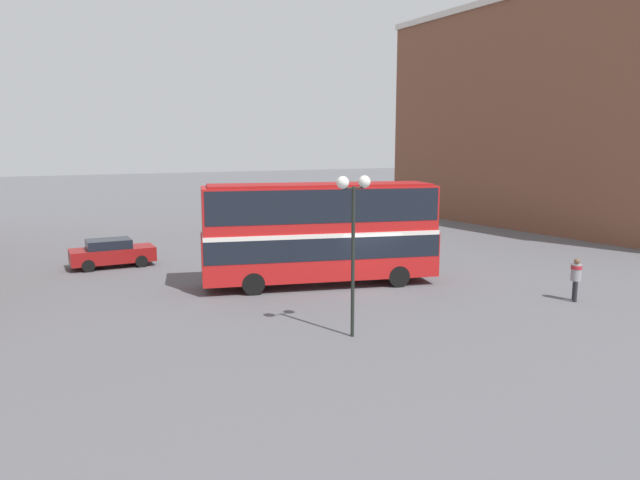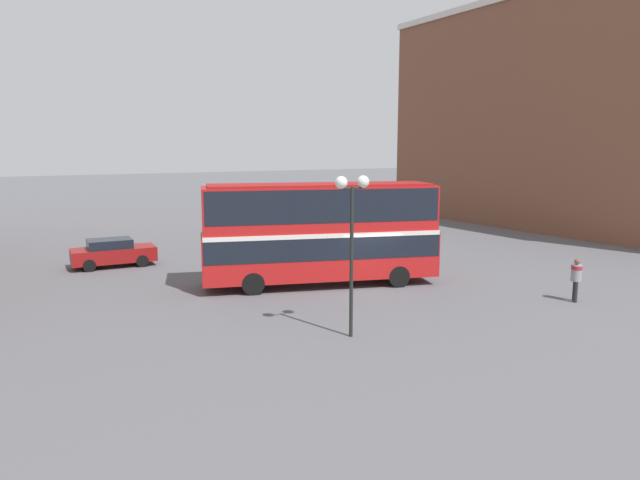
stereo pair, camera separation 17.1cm
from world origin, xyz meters
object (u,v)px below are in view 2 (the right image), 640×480
double_decker_bus (320,228)px  pedestrian_foreground (576,275)px  parked_car_kerb_near (113,252)px  parked_car_kerb_far (372,218)px  street_lamp_twin_globe (352,210)px

double_decker_bus → pedestrian_foreground: double_decker_bus is taller
parked_car_kerb_near → parked_car_kerb_far: bearing=17.1°
pedestrian_foreground → parked_car_kerb_near: pedestrian_foreground is taller
street_lamp_twin_globe → parked_car_kerb_near: bearing=106.1°
pedestrian_foreground → parked_car_kerb_far: 22.64m
double_decker_bus → parked_car_kerb_far: double_decker_bus is taller
parked_car_kerb_near → street_lamp_twin_globe: bearing=-70.7°
pedestrian_foreground → parked_car_kerb_near: (-14.93, 16.86, -0.33)m
pedestrian_foreground → parked_car_kerb_far: bearing=-56.9°
pedestrian_foreground → street_lamp_twin_globe: 10.85m
double_decker_bus → pedestrian_foreground: size_ratio=6.10×
parked_car_kerb_far → pedestrian_foreground: bearing=-92.5°
parked_car_kerb_near → street_lamp_twin_globe: size_ratio=0.80×
double_decker_bus → pedestrian_foreground: 10.94m
pedestrian_foreground → street_lamp_twin_globe: bearing=41.7°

